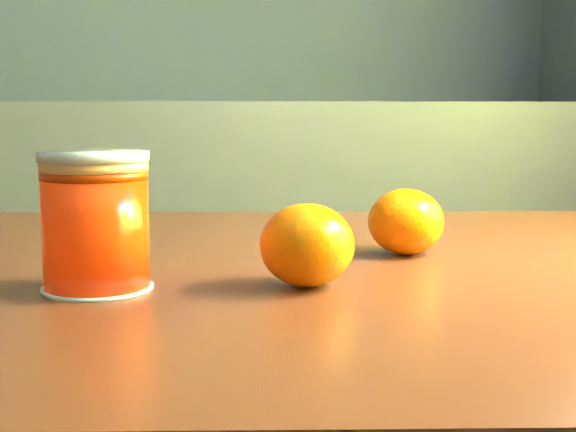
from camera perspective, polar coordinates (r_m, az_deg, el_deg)
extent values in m
cube|color=#602B18|center=(0.69, 4.62, -5.11)|extent=(1.11, 0.86, 0.04)
cylinder|color=#FF2E05|center=(0.60, -13.50, -1.03)|extent=(0.08, 0.08, 0.09)
cylinder|color=#FFBD68|center=(0.60, -13.64, 3.49)|extent=(0.08, 0.08, 0.01)
cylinder|color=silver|center=(0.60, -13.66, 4.07)|extent=(0.08, 0.08, 0.01)
ellipsoid|color=orange|center=(0.74, 8.38, -0.41)|extent=(0.09, 0.09, 0.06)
ellipsoid|color=orange|center=(0.60, 1.36, -2.08)|extent=(0.09, 0.09, 0.06)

